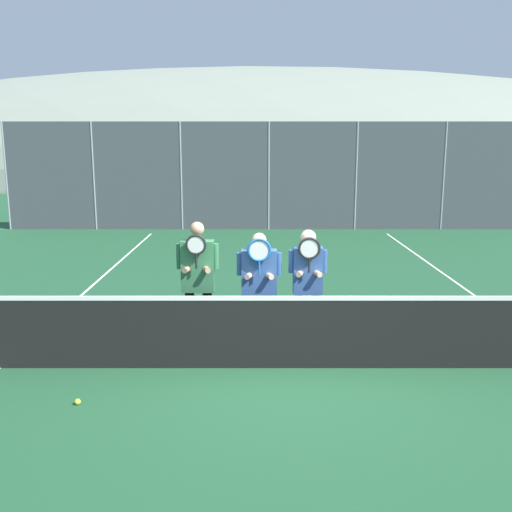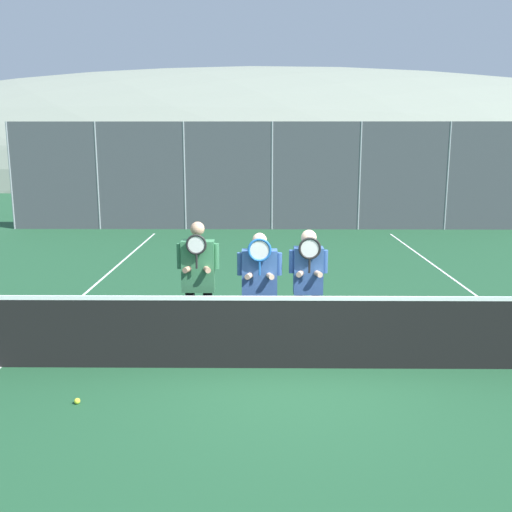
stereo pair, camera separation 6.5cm
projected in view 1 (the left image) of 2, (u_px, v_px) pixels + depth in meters
The scene contains 14 objects.
ground_plane at pixel (288, 368), 7.44m from camera, with size 120.00×120.00×0.00m, color #1E4C2D.
hill_distant at pixel (261, 170), 57.78m from camera, with size 98.34×54.63×19.12m.
clubhouse_building at pixel (307, 166), 25.92m from camera, with size 17.96×5.50×3.54m.
fence_back at pixel (269, 176), 18.83m from camera, with size 17.44×0.06×3.54m.
tennis_net at pixel (289, 331), 7.34m from camera, with size 10.16×0.09×1.07m.
court_line_left_sideline at pixel (72, 303), 10.39m from camera, with size 0.05×16.00×0.01m, color white.
court_line_right_sideline at pixel (486, 304), 10.38m from camera, with size 0.05×16.00×0.01m, color white.
player_leftmost at pixel (199, 278), 7.78m from camera, with size 0.58×0.34×1.85m.
player_center_left at pixel (260, 282), 7.87m from camera, with size 0.62×0.34×1.68m.
player_center_right at pixel (308, 280), 7.90m from camera, with size 0.54×0.34×1.72m.
car_far_left at pixel (165, 194), 21.79m from camera, with size 4.22×2.00×1.78m.
car_left_of_center at pixel (296, 197), 21.40m from camera, with size 4.24×2.03×1.68m.
car_center at pixel (429, 195), 21.91m from camera, with size 4.62×1.96×1.71m.
tennis_ball_on_court at pixel (78, 402), 6.40m from camera, with size 0.07×0.07×0.07m.
Camera 1 is at (-0.42, -7.01, 2.91)m, focal length 40.00 mm.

